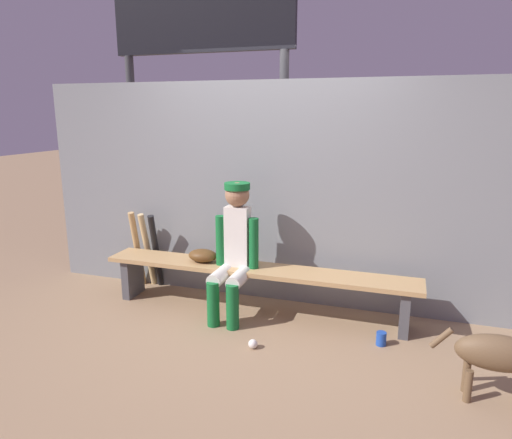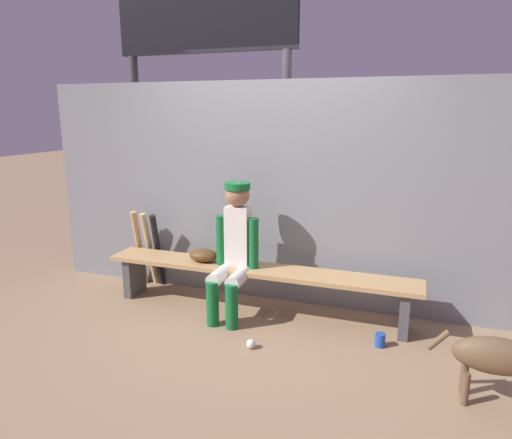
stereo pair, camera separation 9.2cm
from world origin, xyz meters
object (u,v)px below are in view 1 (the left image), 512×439
object	(u,v)px
cup_on_bench	(235,260)
dog	(508,355)
bat_wood_natural	(148,250)
cup_on_ground	(381,339)
baseball	(253,344)
dugout_bench	(256,276)
baseball_glove	(203,256)
player_seated	(234,246)
scoreboard	(206,38)
bat_aluminum_black	(156,251)
bat_wood_tan	(137,249)

from	to	relation	value
cup_on_bench	dog	xyz separation A→B (m)	(2.14, -0.80, -0.16)
bat_wood_natural	cup_on_ground	size ratio (longest dim) A/B	7.36
bat_wood_natural	baseball	bearing A→B (deg)	-31.94
bat_wood_natural	baseball	distance (m)	1.79
cup_on_ground	dog	distance (m)	0.99
cup_on_ground	cup_on_bench	xyz separation A→B (m)	(-1.35, 0.28, 0.44)
dugout_bench	baseball_glove	distance (m)	0.55
dugout_bench	cup_on_bench	distance (m)	0.25
player_seated	bat_wood_natural	xyz separation A→B (m)	(-1.12, 0.38, -0.25)
dugout_bench	bat_wood_natural	xyz separation A→B (m)	(-1.30, 0.27, 0.05)
baseball_glove	baseball	distance (m)	1.08
baseball_glove	dog	size ratio (longest dim) A/B	0.33
baseball	scoreboard	bearing A→B (deg)	122.42
dugout_bench	bat_aluminum_black	bearing A→B (deg)	168.02
player_seated	baseball_glove	size ratio (longest dim) A/B	4.34
player_seated	dog	world-z (taller)	player_seated
dog	bat_aluminum_black	bearing A→B (deg)	161.24
cup_on_bench	dog	bearing A→B (deg)	-20.61
dugout_bench	scoreboard	bearing A→B (deg)	129.75
baseball_glove	bat_wood_tan	size ratio (longest dim) A/B	0.34
bat_wood_tan	bat_wood_natural	bearing A→B (deg)	16.95
cup_on_bench	scoreboard	xyz separation A→B (m)	(-0.75, 1.15, 2.13)
bat_aluminum_black	dog	xyz separation A→B (m)	(3.12, -1.06, -0.07)
baseball	cup_on_ground	bearing A→B (deg)	21.12
dugout_bench	cup_on_bench	xyz separation A→B (m)	(-0.20, -0.00, 0.14)
baseball_glove	scoreboard	world-z (taller)	scoreboard
bat_wood_tan	scoreboard	world-z (taller)	scoreboard
bat_aluminum_black	bat_wood_tan	size ratio (longest dim) A/B	0.99
player_seated	bat_wood_tan	distance (m)	1.30
cup_on_ground	dugout_bench	bearing A→B (deg)	166.23
baseball	cup_on_bench	size ratio (longest dim) A/B	0.67
dugout_bench	bat_wood_natural	size ratio (longest dim) A/B	3.62
dog	baseball	bearing A→B (deg)	174.88
bat_wood_tan	cup_on_bench	distance (m)	1.23
scoreboard	baseball_glove	bearing A→B (deg)	-69.80
bat_aluminum_black	cup_on_bench	bearing A→B (deg)	-14.60
dugout_bench	bat_aluminum_black	world-z (taller)	bat_aluminum_black
bat_wood_tan	baseball	xyz separation A→B (m)	(1.59, -0.90, -0.38)
bat_wood_tan	baseball_glove	bearing A→B (deg)	-15.60
baseball_glove	bat_aluminum_black	distance (m)	0.71
bat_wood_natural	bat_wood_tan	distance (m)	0.11
dugout_bench	dog	distance (m)	2.10
scoreboard	player_seated	bearing A→B (deg)	-58.15
baseball	dog	world-z (taller)	dog
baseball	cup_on_ground	size ratio (longest dim) A/B	0.67
bat_aluminum_black	cup_on_bench	distance (m)	1.02
player_seated	baseball_glove	bearing A→B (deg)	163.60
baseball	dog	bearing A→B (deg)	-5.12
baseball	scoreboard	distance (m)	3.35
player_seated	bat_wood_natural	distance (m)	1.21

